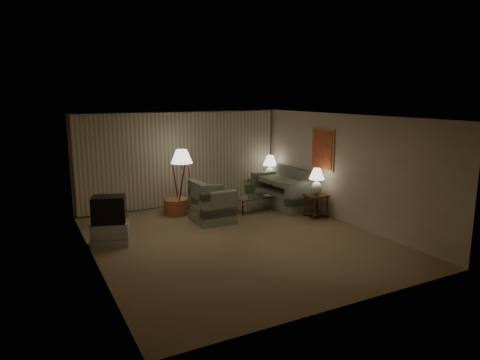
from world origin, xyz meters
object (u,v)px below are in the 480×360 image
Objects in this scene: side_table_far at (270,186)px; vase at (250,194)px; armchair at (212,205)px; coffee_table at (255,201)px; ottoman at (176,207)px; table_lamp_near at (317,179)px; sofa at (283,191)px; side_table_near at (316,202)px; table_lamp_far at (270,165)px; tv_cabinet at (110,234)px; crt_tv at (109,210)px; floor_lamp at (182,181)px.

side_table_far is 3.57× the size of vase.
armchair is 0.84× the size of coffee_table.
coffee_table is 1.86× the size of ottoman.
armchair is 5.90× the size of vase.
ottoman is at bearing -173.54° from side_table_far.
side_table_far is at bearing 90.00° from table_lamp_near.
sofa reaches higher than side_table_near.
coffee_table is at bearing -136.73° from table_lamp_far.
crt_tv is at bearing 0.00° from tv_cabinet.
armchair is at bearing 160.70° from side_table_near.
sofa is 3.08m from ottoman.
table_lamp_near is 3.52m from floor_lamp.
vase is (-1.12, -0.10, 0.07)m from sofa.
armchair is 1.49m from coffee_table.
coffee_table is at bearing 131.84° from table_lamp_near.
table_lamp_near reaches higher than crt_tv.
side_table_far is 0.51× the size of coffee_table.
table_lamp_near is 1.83m from coffee_table.
sofa is 5.16m from tv_cabinet.
table_lamp_near is (-0.00, -0.00, 0.60)m from side_table_near.
table_lamp_far is at bearing 135.00° from side_table_far.
armchair is 0.57× the size of floor_lamp.
floor_lamp is at bearing 148.33° from table_lamp_near.
ottoman is at bearing 56.90° from tv_cabinet.
coffee_table is (-1.12, 1.25, -0.13)m from side_table_near.
tv_cabinet is (-4.08, -0.96, -0.03)m from coffee_table.
side_table_far is at bearing 38.99° from crt_tv.
coffee_table is 1.50× the size of crt_tv.
table_lamp_far is 0.95× the size of crt_tv.
crt_tv is at bearing -140.95° from ottoman.
crt_tv reaches higher than ottoman.
table_lamp_near is 5.21m from crt_tv.
tv_cabinet is at bearing 176.77° from side_table_near.
side_table_far is 3.08m from floor_lamp.
crt_tv is (-5.20, 0.29, -0.22)m from table_lamp_near.
floor_lamp is 1.88m from vase.
table_lamp_near is at bearing 14.62° from crt_tv.
table_lamp_far is at bearing 8.60° from floor_lamp.
tv_cabinet is 0.54m from crt_tv.
table_lamp_far reaches higher than side_table_near.
side_table_near is 0.77× the size of crt_tv.
sofa reaches higher than ottoman.
side_table_near is 2.30m from side_table_far.
side_table_far is 0.77× the size of crt_tv.
coffee_table is at bearing 31.05° from crt_tv.
table_lamp_near is at bearing 4.09° from sofa.
vase is (1.89, -0.70, 0.29)m from ottoman.
armchair is 1.34m from vase.
sofa is at bearing -11.18° from ottoman.
table_lamp_near is 0.88× the size of crt_tv.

